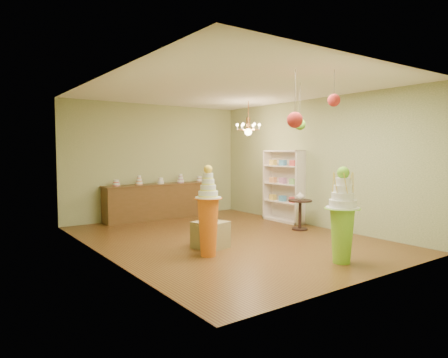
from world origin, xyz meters
TOP-DOWN VIEW (x-y plane):
  - floor at (0.00, 0.00)m, footprint 6.50×6.50m
  - ceiling at (0.00, 0.00)m, footprint 6.50×6.50m
  - wall_back at (0.00, 3.25)m, footprint 5.00×0.04m
  - wall_front at (0.00, -3.25)m, footprint 5.00×0.04m
  - wall_left at (-2.50, 0.00)m, footprint 0.04×6.50m
  - wall_right at (2.50, 0.00)m, footprint 0.04×6.50m
  - pedestal_green at (0.44, -2.48)m, footprint 0.61×0.61m
  - pedestal_orange at (-1.05, -0.90)m, footprint 0.56×0.56m
  - burlap_riser at (-0.70, -0.44)m, footprint 0.64×0.64m
  - sideboard at (0.00, 2.97)m, footprint 3.04×0.54m
  - shelving_unit at (2.34, 0.80)m, footprint 0.33×1.20m
  - round_table at (1.88, -0.22)m, footprint 0.65×0.65m
  - vase at (1.88, -0.22)m, footprint 0.24×0.24m
  - pom_red_left at (-0.31, -2.16)m, footprint 0.24×0.24m
  - pom_green_mid at (0.62, -1.37)m, footprint 0.21×0.21m
  - pom_red_right at (0.19, -2.48)m, footprint 0.19×0.19m
  - chandelier at (1.53, 1.22)m, footprint 0.82×0.82m

SIDE VIEW (x-z plane):
  - floor at x=0.00m, z-range 0.00..0.00m
  - burlap_riser at x=-0.70m, z-range 0.00..0.48m
  - round_table at x=1.88m, z-range 0.10..0.78m
  - sideboard at x=0.00m, z-range -0.10..1.06m
  - pedestal_orange at x=-1.05m, z-range -0.15..1.40m
  - pedestal_green at x=0.44m, z-range -0.11..1.42m
  - vase at x=1.88m, z-range 0.68..0.87m
  - shelving_unit at x=2.34m, z-range 0.00..1.80m
  - wall_back at x=0.00m, z-range 0.00..3.00m
  - wall_front at x=0.00m, z-range 0.00..3.00m
  - wall_left at x=-2.50m, z-range 0.00..3.00m
  - wall_right at x=2.50m, z-range 0.00..3.00m
  - pom_red_left at x=-0.31m, z-range 1.81..2.68m
  - pom_green_mid at x=0.62m, z-range 1.84..2.68m
  - chandelier at x=1.53m, z-range 1.88..2.73m
  - pom_red_right at x=0.19m, z-range 2.27..2.82m
  - ceiling at x=0.00m, z-range 3.00..3.00m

